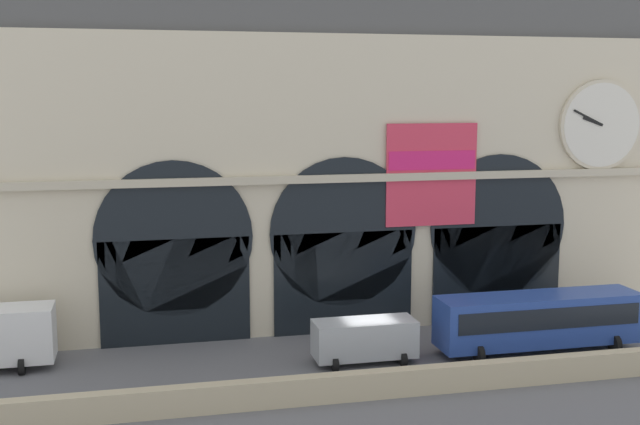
% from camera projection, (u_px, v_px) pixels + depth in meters
% --- Properties ---
extents(ground_plane, '(200.00, 200.00, 0.00)m').
position_uv_depth(ground_plane, '(368.00, 359.00, 41.08)').
color(ground_plane, slate).
extents(quay_parapet_wall, '(90.00, 0.70, 1.24)m').
position_uv_depth(quay_parapet_wall, '(400.00, 382.00, 36.09)').
color(quay_parapet_wall, '#BCAD8C').
rests_on(quay_parapet_wall, ground).
extents(station_building, '(39.65, 5.46, 20.94)m').
position_uv_depth(station_building, '(334.00, 152.00, 46.84)').
color(station_building, beige).
rests_on(station_building, ground).
extents(van_center, '(5.20, 2.48, 2.20)m').
position_uv_depth(van_center, '(365.00, 339.00, 40.42)').
color(van_center, '#ADB2B7').
rests_on(van_center, ground).
extents(bus_mideast, '(11.00, 3.25, 3.10)m').
position_uv_depth(bus_mideast, '(539.00, 319.00, 42.00)').
color(bus_mideast, '#28479E').
rests_on(bus_mideast, ground).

